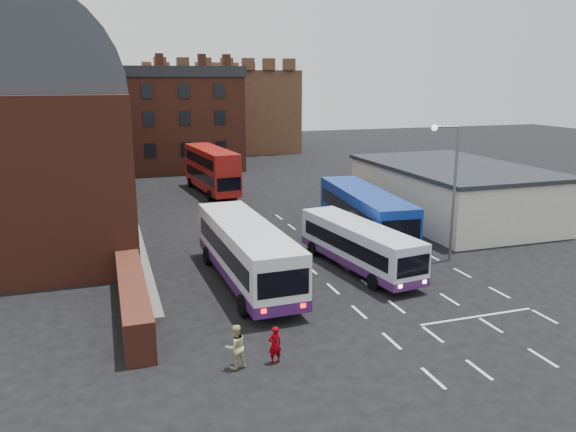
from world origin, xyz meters
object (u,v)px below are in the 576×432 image
object	(u,v)px
pedestrian_red	(275,345)
street_lamp	(450,180)
bus_white_outbound	(246,249)
bus_red_double	(212,170)
pedestrian_beige	(236,347)
bus_blue	(365,210)
bus_white_inbound	(359,243)

from	to	relation	value
pedestrian_red	street_lamp	bearing A→B (deg)	-155.00
bus_white_outbound	pedestrian_red	xyz separation A→B (m)	(-1.12, -8.91, -1.17)
bus_white_outbound	bus_red_double	bearing A→B (deg)	81.86
bus_white_outbound	street_lamp	world-z (taller)	street_lamp
bus_white_outbound	pedestrian_beige	world-z (taller)	bus_white_outbound
pedestrian_beige	pedestrian_red	bearing A→B (deg)	164.69
bus_blue	bus_white_inbound	bearing A→B (deg)	66.96
pedestrian_beige	bus_red_double	bearing A→B (deg)	-111.55
bus_blue	street_lamp	world-z (taller)	street_lamp
bus_white_outbound	bus_white_inbound	world-z (taller)	bus_white_outbound
bus_white_outbound	bus_white_inbound	distance (m)	6.72
bus_white_outbound	bus_white_inbound	xyz separation A→B (m)	(6.71, 0.15, -0.34)
bus_white_outbound	bus_red_double	world-z (taller)	bus_red_double
pedestrian_beige	bus_white_inbound	bearing A→B (deg)	-148.48
pedestrian_red	pedestrian_beige	xyz separation A→B (m)	(-1.53, 0.08, 0.12)
pedestrian_red	bus_blue	bearing A→B (deg)	-134.55
bus_white_outbound	pedestrian_beige	size ratio (longest dim) A/B	6.84
bus_white_inbound	street_lamp	distance (m)	6.65
bus_blue	bus_red_double	xyz separation A→B (m)	(-7.07, 18.99, 0.33)
bus_white_inbound	pedestrian_red	distance (m)	12.01
bus_blue	pedestrian_beige	bearing A→B (deg)	55.32
bus_white_inbound	street_lamp	size ratio (longest dim) A/B	1.22
bus_white_inbound	bus_blue	size ratio (longest dim) A/B	0.81
bus_blue	street_lamp	bearing A→B (deg)	117.18
bus_white_inbound	bus_red_double	bearing A→B (deg)	-89.12
street_lamp	pedestrian_red	bearing A→B (deg)	-146.80
bus_white_inbound	pedestrian_beige	distance (m)	13.00
bus_white_outbound	bus_blue	xyz separation A→B (m)	(9.96, 6.15, 0.04)
bus_red_double	pedestrian_red	xyz separation A→B (m)	(-4.01, -34.05, -1.54)
bus_blue	pedestrian_beige	xyz separation A→B (m)	(-12.62, -14.98, -1.08)
bus_blue	pedestrian_red	distance (m)	18.74
bus_white_inbound	pedestrian_beige	world-z (taller)	bus_white_inbound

